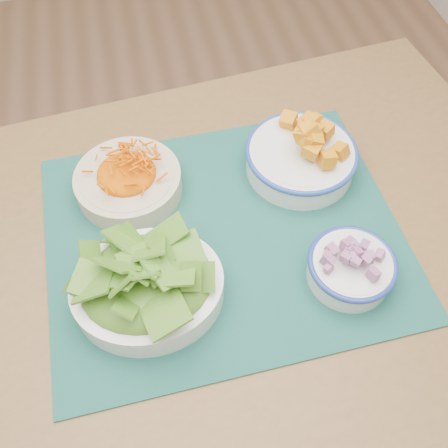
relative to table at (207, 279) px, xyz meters
name	(u,v)px	position (x,y,z in m)	size (l,w,h in m)	color
ground	(128,334)	(-0.23, 0.22, -0.66)	(4.00, 4.00, 0.00)	#9D6D4C
table	(207,279)	(0.00, 0.00, 0.00)	(1.38, 1.00, 0.75)	brown
placemat	(224,234)	(0.04, 0.03, 0.09)	(0.61, 0.50, 0.00)	#0D352F
carrot_bowl	(127,178)	(-0.11, 0.16, 0.13)	(0.25, 0.25, 0.08)	beige
squash_bowl	(302,152)	(0.21, 0.15, 0.14)	(0.22, 0.22, 0.10)	white
lettuce_bowl	(147,283)	(-0.10, -0.06, 0.14)	(0.24, 0.21, 0.10)	white
onion_bowl	(352,265)	(0.22, -0.10, 0.13)	(0.17, 0.17, 0.07)	white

